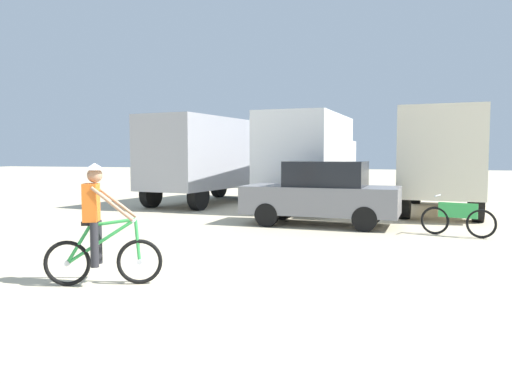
% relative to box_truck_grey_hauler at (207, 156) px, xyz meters
% --- Properties ---
extents(ground_plane, '(120.00, 120.00, 0.00)m').
position_rel_box_truck_grey_hauler_xyz_m(ground_plane, '(4.73, -11.42, -1.87)').
color(ground_plane, beige).
extents(box_truck_grey_hauler, '(3.30, 7.02, 3.35)m').
position_rel_box_truck_grey_hauler_xyz_m(box_truck_grey_hauler, '(0.00, 0.00, 0.00)').
color(box_truck_grey_hauler, '#9E9EA3').
rests_on(box_truck_grey_hauler, ground).
extents(box_truck_avon_van, '(2.73, 6.87, 3.35)m').
position_rel_box_truck_grey_hauler_xyz_m(box_truck_avon_van, '(4.20, -0.13, 0.00)').
color(box_truck_avon_van, white).
rests_on(box_truck_avon_van, ground).
extents(box_truck_cream_rv, '(2.88, 6.91, 3.35)m').
position_rel_box_truck_grey_hauler_xyz_m(box_truck_cream_rv, '(8.79, -0.50, 0.00)').
color(box_truck_cream_rv, beige).
rests_on(box_truck_cream_rv, ground).
extents(sedan_parked, '(4.27, 1.94, 1.76)m').
position_rel_box_truck_grey_hauler_xyz_m(sedan_parked, '(5.42, -4.80, -0.99)').
color(sedan_parked, slate).
rests_on(sedan_parked, ground).
extents(cyclist_orange_shirt, '(1.61, 0.81, 1.82)m').
position_rel_box_truck_grey_hauler_xyz_m(cyclist_orange_shirt, '(3.32, -12.08, -1.03)').
color(cyclist_orange_shirt, black).
rests_on(cyclist_orange_shirt, ground).
extents(bicycle_spare, '(1.67, 0.66, 0.97)m').
position_rel_box_truck_grey_hauler_xyz_m(bicycle_spare, '(8.82, -5.73, -1.48)').
color(bicycle_spare, black).
rests_on(bicycle_spare, ground).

